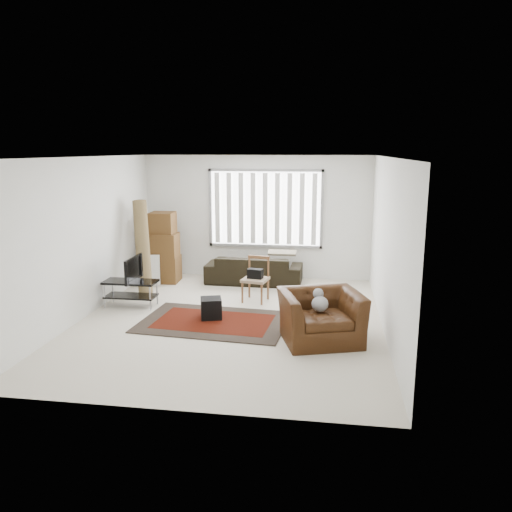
% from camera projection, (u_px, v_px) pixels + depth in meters
% --- Properties ---
extents(room, '(6.00, 6.02, 2.71)m').
position_uv_depth(room, '(237.00, 213.00, 8.51)').
color(room, beige).
rests_on(room, ground).
extents(persian_rug, '(2.51, 1.78, 0.02)m').
position_uv_depth(persian_rug, '(214.00, 322.00, 8.29)').
color(persian_rug, black).
rests_on(persian_rug, ground).
extents(tv_stand, '(0.96, 0.43, 0.48)m').
position_uv_depth(tv_stand, '(131.00, 288.00, 9.08)').
color(tv_stand, black).
rests_on(tv_stand, ground).
extents(tv, '(0.10, 0.78, 0.45)m').
position_uv_depth(tv, '(130.00, 269.00, 9.01)').
color(tv, black).
rests_on(tv, tv_stand).
extents(subwoofer, '(0.43, 0.43, 0.34)m').
position_uv_depth(subwoofer, '(211.00, 308.00, 8.43)').
color(subwoofer, black).
rests_on(subwoofer, persian_rug).
extents(moving_boxes, '(0.64, 0.59, 1.51)m').
position_uv_depth(moving_boxes, '(164.00, 250.00, 10.72)').
color(moving_boxes, brown).
rests_on(moving_boxes, ground).
extents(white_flatpack, '(0.54, 0.29, 0.66)m').
position_uv_depth(white_flatpack, '(147.00, 271.00, 10.45)').
color(white_flatpack, silver).
rests_on(white_flatpack, ground).
extents(rolled_rug, '(0.61, 0.86, 1.85)m').
position_uv_depth(rolled_rug, '(143.00, 247.00, 9.90)').
color(rolled_rug, brown).
rests_on(rolled_rug, ground).
extents(sofa, '(2.05, 0.91, 0.78)m').
position_uv_depth(sofa, '(254.00, 265.00, 10.67)').
color(sofa, black).
rests_on(sofa, ground).
extents(side_chair, '(0.53, 0.53, 0.84)m').
position_uv_depth(side_chair, '(256.00, 277.00, 9.38)').
color(side_chair, '#8E765D').
rests_on(side_chair, ground).
extents(armchair, '(1.41, 1.31, 0.86)m').
position_uv_depth(armchair, '(321.00, 313.00, 7.41)').
color(armchair, '#3A1E0B').
rests_on(armchair, ground).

